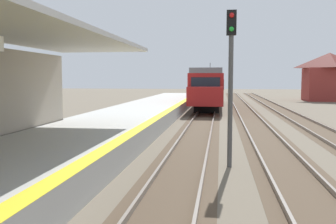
{
  "coord_description": "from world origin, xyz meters",
  "views": [
    {
      "loc": [
        3.11,
        2.51,
        2.98
      ],
      "look_at": [
        1.74,
        12.18,
        2.1
      ],
      "focal_mm": 39.84,
      "sensor_mm": 36.0,
      "label": 1
    }
  ],
  "objects": [
    {
      "name": "track_pair_middle",
      "position": [
        5.3,
        20.0,
        0.05
      ],
      "size": [
        2.34,
        120.0,
        0.16
      ],
      "color": "#4C3D2D",
      "rests_on": "ground"
    },
    {
      "name": "approaching_train",
      "position": [
        1.9,
        41.17,
        2.18
      ],
      "size": [
        2.93,
        19.6,
        4.76
      ],
      "color": "maroon",
      "rests_on": "ground"
    },
    {
      "name": "rail_signal_post",
      "position": [
        3.44,
        15.07,
        3.19
      ],
      "size": [
        0.32,
        0.34,
        5.2
      ],
      "color": "#4C4C4C",
      "rests_on": "ground"
    },
    {
      "name": "station_platform",
      "position": [
        -2.5,
        16.0,
        0.45
      ],
      "size": [
        5.0,
        80.0,
        0.91
      ],
      "color": "#A8A8A3",
      "rests_on": "ground"
    },
    {
      "name": "track_pair_nearest_platform",
      "position": [
        1.9,
        20.0,
        0.05
      ],
      "size": [
        2.34,
        120.0,
        0.16
      ],
      "color": "#4C3D2D",
      "rests_on": "ground"
    },
    {
      "name": "distant_trackside_house",
      "position": [
        17.37,
        54.8,
        3.34
      ],
      "size": [
        6.6,
        5.28,
        6.4
      ],
      "color": "maroon",
      "rests_on": "ground"
    }
  ]
}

